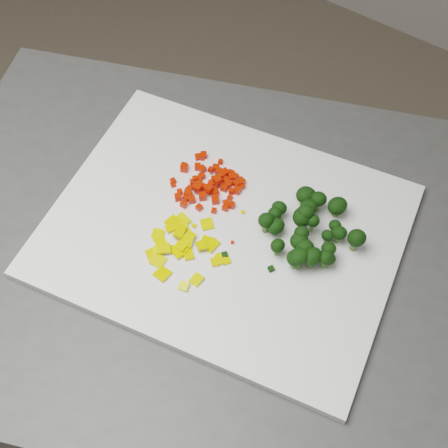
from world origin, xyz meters
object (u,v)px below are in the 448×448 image
Objects in this scene: cutting_board at (224,230)px; carrot_pile at (207,178)px; broccoli_pile at (311,223)px; pepper_pile at (183,245)px; counter_block at (229,360)px.

carrot_pile is at bearing 142.57° from cutting_board.
cutting_board is at bearing -151.27° from broccoli_pile.
carrot_pile is 0.18m from broccoli_pile.
pepper_pile is at bearing -71.58° from carrot_pile.
broccoli_pile reaches higher than counter_block.
cutting_board is 0.09m from carrot_pile.
carrot_pile reaches higher than cutting_board.
cutting_board is 4.50× the size of carrot_pile.
carrot_pile is at bearing 142.58° from counter_block.
broccoli_pile is (0.08, 0.08, 0.49)m from counter_block.
broccoli_pile is (0.11, 0.06, 0.04)m from cutting_board.
pepper_pile is (-0.05, -0.04, 0.47)m from counter_block.
counter_block is 0.51m from broccoli_pile.
broccoli_pile is (0.14, 0.12, 0.02)m from pepper_pile.
broccoli_pile is at bearing 28.73° from cutting_board.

